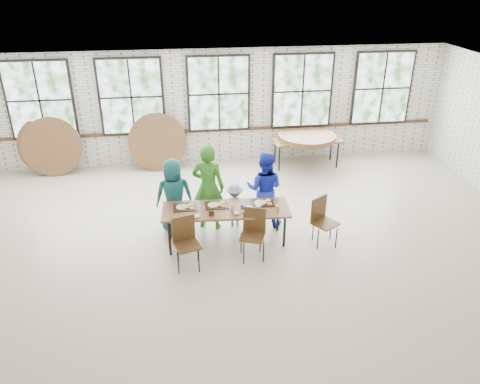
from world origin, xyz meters
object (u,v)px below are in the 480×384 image
Objects in this scene: chair_near_left at (185,238)px; chair_near_right at (253,229)px; storage_table at (307,141)px; dining_table at (226,211)px.

chair_near_left and chair_near_right have the same top height.
dining_table is at bearing -128.84° from storage_table.
chair_near_right reaches higher than dining_table.
chair_near_left is 0.52× the size of storage_table.
chair_near_right is 0.52× the size of storage_table.
chair_near_right is at bearing -120.51° from storage_table.
chair_near_right is 4.53m from storage_table.
dining_table is 2.57× the size of chair_near_left.
chair_near_left is 1.25m from chair_near_right.
chair_near_left is 5.32m from storage_table.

